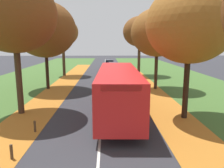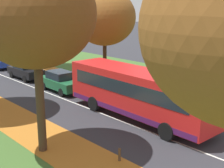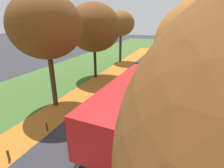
# 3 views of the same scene
# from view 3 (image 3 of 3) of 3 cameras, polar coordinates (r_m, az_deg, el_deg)

# --- Properties ---
(grass_verge_left) EXTENTS (12.00, 90.00, 0.01)m
(grass_verge_left) POSITION_cam_3_polar(r_m,az_deg,el_deg) (25.35, -10.58, 4.21)
(grass_verge_left) COLOR #3D6028
(grass_verge_left) RESTS_ON ground
(leaf_litter_left) EXTENTS (2.80, 60.00, 0.00)m
(leaf_litter_left) POSITION_cam_3_polar(r_m,az_deg,el_deg) (18.23, -8.44, -2.21)
(leaf_litter_left) COLOR #B26B23
(leaf_litter_left) RESTS_ON grass_verge_left
(leaf_litter_right) EXTENTS (2.80, 60.00, 0.00)m
(leaf_litter_right) POSITION_cam_3_polar(r_m,az_deg,el_deg) (15.97, 21.60, -6.97)
(leaf_litter_right) COLOR #B26B23
(leaf_litter_right) RESTS_ON grass_verge_right
(road_centre_line) EXTENTS (0.12, 80.00, 0.01)m
(road_centre_line) POSITION_cam_3_polar(r_m,az_deg,el_deg) (21.92, 10.16, 1.64)
(road_centre_line) COLOR silver
(road_centre_line) RESTS_ON ground
(tree_left_near) EXTENTS (5.39, 5.39, 8.90)m
(tree_left_near) POSITION_cam_3_polar(r_m,az_deg,el_deg) (14.42, -20.73, 17.14)
(tree_left_near) COLOR #422D1E
(tree_left_near) RESTS_ON ground
(tree_left_mid) EXTENTS (6.15, 6.15, 8.78)m
(tree_left_mid) POSITION_cam_3_polar(r_m,az_deg,el_deg) (21.22, -5.92, 17.79)
(tree_left_mid) COLOR black
(tree_left_mid) RESTS_ON ground
(tree_left_far) EXTENTS (4.42, 4.42, 8.25)m
(tree_left_far) POSITION_cam_3_polar(r_m,az_deg,el_deg) (29.95, 2.89, 19.07)
(tree_left_far) COLOR #422D1E
(tree_left_far) RESTS_ON ground
(tree_right_near) EXTENTS (5.23, 5.23, 8.16)m
(tree_right_near) POSITION_cam_3_polar(r_m,az_deg,el_deg) (9.60, 29.33, 10.76)
(tree_right_near) COLOR black
(tree_right_near) RESTS_ON ground
(tree_right_mid) EXTENTS (5.31, 5.31, 8.12)m
(tree_right_mid) POSITION_cam_3_polar(r_m,az_deg,el_deg) (18.52, 27.09, 14.45)
(tree_right_mid) COLOR #382619
(tree_right_mid) RESTS_ON ground
(tree_right_far) EXTENTS (4.77, 4.77, 8.47)m
(tree_right_far) POSITION_cam_3_polar(r_m,az_deg,el_deg) (28.22, 25.44, 17.28)
(tree_right_far) COLOR #422D1E
(tree_right_far) RESTS_ON ground
(bollard_third) EXTENTS (0.12, 0.12, 0.64)m
(bollard_third) POSITION_cam_3_polar(r_m,az_deg,el_deg) (11.23, -30.75, -19.40)
(bollard_third) COLOR #4C3823
(bollard_third) RESTS_ON ground
(bollard_fourth) EXTENTS (0.12, 0.12, 0.61)m
(bollard_fourth) POSITION_cam_3_polar(r_m,az_deg,el_deg) (12.61, -20.51, -13.01)
(bollard_fourth) COLOR #4C3823
(bollard_fourth) RESTS_ON ground
(bus) EXTENTS (2.87, 10.47, 2.98)m
(bus) POSITION_cam_3_polar(r_m,az_deg,el_deg) (12.16, 5.42, -5.38)
(bus) COLOR red
(bus) RESTS_ON ground
(car_green_lead) EXTENTS (1.86, 4.24, 1.62)m
(car_green_lead) POSITION_cam_3_polar(r_m,az_deg,el_deg) (20.10, 12.31, 2.16)
(car_green_lead) COLOR #1E6038
(car_green_lead) RESTS_ON ground
(car_black_following) EXTENTS (1.81, 4.21, 1.62)m
(car_black_following) POSITION_cam_3_polar(r_m,az_deg,el_deg) (25.71, 14.86, 5.97)
(car_black_following) COLOR black
(car_black_following) RESTS_ON ground
(car_blue_third_in_line) EXTENTS (1.88, 4.25, 1.62)m
(car_blue_third_in_line) POSITION_cam_3_polar(r_m,az_deg,el_deg) (32.22, 17.20, 8.61)
(car_blue_third_in_line) COLOR #233D9E
(car_blue_third_in_line) RESTS_ON ground
(car_red_fourth_in_line) EXTENTS (1.84, 4.23, 1.62)m
(car_red_fourth_in_line) POSITION_cam_3_polar(r_m,az_deg,el_deg) (37.97, 17.37, 10.30)
(car_red_fourth_in_line) COLOR #B21919
(car_red_fourth_in_line) RESTS_ON ground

